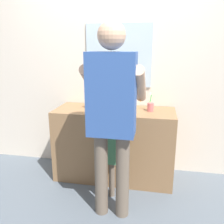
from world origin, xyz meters
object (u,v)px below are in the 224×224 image
at_px(child_toddler, 107,151).
at_px(toothbrush_cup, 150,107).
at_px(adult_parent, 112,107).
at_px(soap_bottle, 88,102).

bearing_deg(child_toddler, toothbrush_cup, 46.01).
xyz_separation_m(toothbrush_cup, child_toddler, (-0.40, -0.42, -0.39)).
xyz_separation_m(toothbrush_cup, adult_parent, (-0.31, -0.68, 0.15)).
xyz_separation_m(toothbrush_cup, soap_bottle, (-0.73, 0.00, 0.02)).
bearing_deg(toothbrush_cup, child_toddler, -133.99).
bearing_deg(child_toddler, soap_bottle, 127.30).
height_order(toothbrush_cup, adult_parent, adult_parent).
distance_m(toothbrush_cup, adult_parent, 0.76).
height_order(soap_bottle, adult_parent, adult_parent).
distance_m(soap_bottle, child_toddler, 0.67).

